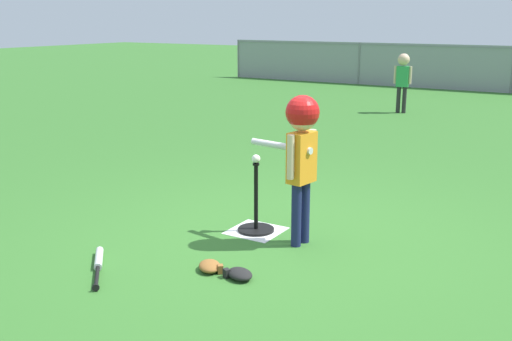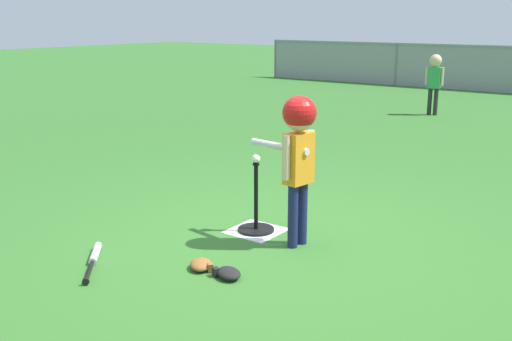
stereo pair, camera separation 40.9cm
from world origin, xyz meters
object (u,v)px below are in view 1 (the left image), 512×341
at_px(fielder_deep_right, 403,75).
at_px(spare_bat_silver, 98,262).
at_px(baseball_on_tee, 256,159).
at_px(batter_child, 301,140).
at_px(glove_by_plate, 239,274).
at_px(batting_tee, 256,221).
at_px(glove_near_bats, 210,266).

height_order(fielder_deep_right, spare_bat_silver, fielder_deep_right).
distance_m(baseball_on_tee, batter_child, 0.52).
bearing_deg(glove_by_plate, batting_tee, 114.31).
height_order(baseball_on_tee, glove_by_plate, baseball_on_tee).
bearing_deg(fielder_deep_right, glove_by_plate, -79.80).
height_order(fielder_deep_right, glove_by_plate, fielder_deep_right).
relative_size(spare_bat_silver, glove_near_bats, 2.04).
bearing_deg(batting_tee, baseball_on_tee, 0.00).
relative_size(batter_child, spare_bat_silver, 2.24).
bearing_deg(glove_by_plate, fielder_deep_right, 100.20).
xyz_separation_m(batter_child, fielder_deep_right, (-1.52, 7.29, -0.14)).
distance_m(baseball_on_tee, glove_near_bats, 1.11).
bearing_deg(glove_near_bats, baseball_on_tee, 99.48).
bearing_deg(glove_near_bats, batting_tee, 99.48).
relative_size(batting_tee, batter_child, 0.50).
xyz_separation_m(baseball_on_tee, glove_near_bats, (0.15, -0.90, -0.62)).
relative_size(fielder_deep_right, glove_near_bats, 4.24).
bearing_deg(spare_bat_silver, glove_near_bats, 25.36).
distance_m(fielder_deep_right, glove_near_bats, 8.24).
relative_size(baseball_on_tee, spare_bat_silver, 0.13).
bearing_deg(glove_by_plate, spare_bat_silver, -160.65).
bearing_deg(batter_child, glove_by_plate, -93.78).
bearing_deg(baseball_on_tee, glove_near_bats, -80.52).
bearing_deg(batter_child, batting_tee, 171.21).
bearing_deg(glove_by_plate, batter_child, 86.22).
height_order(spare_bat_silver, glove_near_bats, glove_near_bats).
xyz_separation_m(baseball_on_tee, fielder_deep_right, (-1.05, 7.22, 0.09)).
xyz_separation_m(batting_tee, spare_bat_silver, (-0.62, -1.27, -0.06)).
bearing_deg(fielder_deep_right, batter_child, -78.24).
relative_size(batting_tee, glove_near_bats, 2.28).
bearing_deg(glove_by_plate, glove_near_bats, 179.13).
distance_m(batting_tee, glove_by_plate, 1.00).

